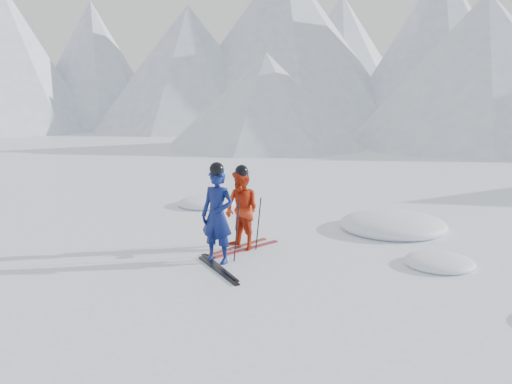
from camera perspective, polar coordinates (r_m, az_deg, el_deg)
The scene contains 12 objects.
ground at distance 9.92m, azimuth 6.50°, elevation -7.75°, with size 160.00×160.00×0.00m, color white.
skier_blue at distance 9.88m, azimuth -4.10°, elevation -2.52°, with size 0.64×0.42×1.75m, color #0E1955.
skier_red at distance 10.74m, azimuth -1.51°, elevation -1.90°, with size 0.77×0.60×1.59m, color red.
pole_blue_left at distance 10.25m, azimuth -4.81°, elevation -3.74°, with size 0.02×0.02×1.17m, color black.
pole_blue_right at distance 9.98m, azimuth -2.05°, elevation -4.09°, with size 0.02×0.02×1.17m, color black.
pole_red_left at distance 11.17m, azimuth -1.93°, elevation -2.83°, with size 0.02×0.02×1.06m, color black.
pole_red_right at distance 10.74m, azimuth 0.25°, elevation -3.35°, with size 0.02×0.02×1.06m, color black.
ski_worn_left at distance 11.00m, azimuth -1.99°, elevation -5.80°, with size 0.09×1.70×0.03m, color black.
ski_worn_right at distance 10.86m, azimuth -0.99°, elevation -6.01°, with size 0.09×1.70×0.03m, color black.
ski_loose_a at distance 9.78m, azimuth -3.93°, elevation -7.87°, with size 0.09×1.70×0.03m, color black.
ski_loose_b at distance 9.61m, azimuth -4.06°, elevation -8.20°, with size 0.09×1.70×0.03m, color black.
snow_lumps at distance 12.61m, azimuth 10.85°, elevation -3.99°, with size 10.62×5.33×0.53m.
Camera 1 is at (4.70, -8.20, 3.03)m, focal length 38.00 mm.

